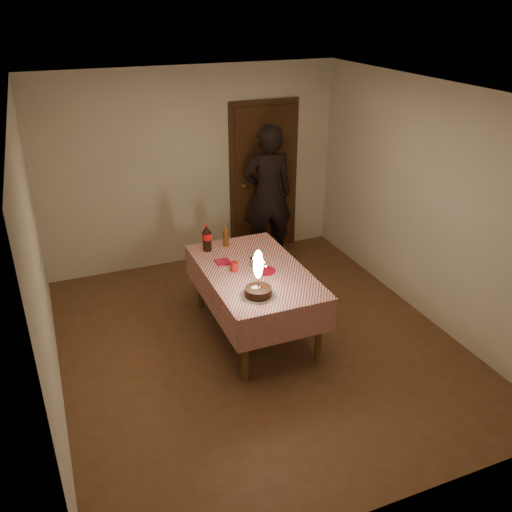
% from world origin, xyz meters
% --- Properties ---
extents(ground, '(4.00, 4.50, 0.01)m').
position_xyz_m(ground, '(0.00, 0.00, 0.00)').
color(ground, brown).
rests_on(ground, ground).
extents(room_shell, '(4.04, 4.54, 2.62)m').
position_xyz_m(room_shell, '(0.03, 0.08, 1.65)').
color(room_shell, beige).
rests_on(room_shell, ground).
extents(dining_table, '(1.02, 1.72, 0.77)m').
position_xyz_m(dining_table, '(0.05, 0.21, 0.67)').
color(dining_table, brown).
rests_on(dining_table, ground).
extents(birthday_cake, '(0.33, 0.33, 0.48)m').
position_xyz_m(birthday_cake, '(-0.12, -0.30, 0.89)').
color(birthday_cake, white).
rests_on(birthday_cake, dining_table).
extents(red_plate, '(0.22, 0.22, 0.01)m').
position_xyz_m(red_plate, '(0.14, 0.14, 0.77)').
color(red_plate, '#A80B22').
rests_on(red_plate, dining_table).
extents(red_cup, '(0.08, 0.08, 0.10)m').
position_xyz_m(red_cup, '(-0.15, 0.27, 0.82)').
color(red_cup, '#B6150C').
rests_on(red_cup, dining_table).
extents(clear_cup, '(0.07, 0.07, 0.09)m').
position_xyz_m(clear_cup, '(0.07, 0.30, 0.81)').
color(clear_cup, white).
rests_on(clear_cup, dining_table).
extents(napkin_stack, '(0.15, 0.15, 0.02)m').
position_xyz_m(napkin_stack, '(-0.20, 0.49, 0.78)').
color(napkin_stack, '#B0142F').
rests_on(napkin_stack, dining_table).
extents(cola_bottle, '(0.10, 0.10, 0.32)m').
position_xyz_m(cola_bottle, '(-0.26, 0.85, 0.92)').
color(cola_bottle, black).
rests_on(cola_bottle, dining_table).
extents(amber_bottle_left, '(0.06, 0.06, 0.25)m').
position_xyz_m(amber_bottle_left, '(-0.03, 0.89, 0.89)').
color(amber_bottle_left, '#603210').
rests_on(amber_bottle_left, dining_table).
extents(photographer, '(0.74, 0.53, 1.89)m').
position_xyz_m(photographer, '(0.90, 1.85, 0.95)').
color(photographer, black).
rests_on(photographer, ground).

